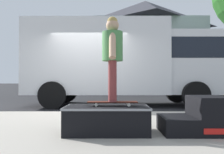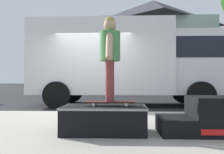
{
  "view_description": "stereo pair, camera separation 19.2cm",
  "coord_description": "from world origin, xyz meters",
  "px_view_note": "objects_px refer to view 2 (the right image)",
  "views": [
    {
      "loc": [
        0.75,
        -6.68,
        0.93
      ],
      "look_at": [
        0.73,
        -1.58,
        1.0
      ],
      "focal_mm": 37.91,
      "sensor_mm": 36.0,
      "label": 1
    },
    {
      "loc": [
        0.94,
        -6.68,
        0.93
      ],
      "look_at": [
        0.73,
        -1.58,
        1.0
      ],
      "focal_mm": 37.91,
      "sensor_mm": 36.0,
      "label": 2
    }
  ],
  "objects_px": {
    "skater_kid": "(110,51)",
    "skateboard": "(110,102)",
    "skate_box": "(104,119)",
    "kicker_ramp": "(197,118)",
    "box_truck": "(128,60)"
  },
  "relations": [
    {
      "from": "box_truck",
      "to": "skate_box",
      "type": "bearing_deg",
      "value": -95.46
    },
    {
      "from": "skateboard",
      "to": "box_truck",
      "type": "relative_size",
      "value": 0.11
    },
    {
      "from": "skater_kid",
      "to": "skateboard",
      "type": "bearing_deg",
      "value": 180.0
    },
    {
      "from": "skate_box",
      "to": "kicker_ramp",
      "type": "xyz_separation_m",
      "value": [
        1.41,
        -0.0,
        0.01
      ]
    },
    {
      "from": "kicker_ramp",
      "to": "skateboard",
      "type": "bearing_deg",
      "value": 178.03
    },
    {
      "from": "skateboard",
      "to": "skater_kid",
      "type": "relative_size",
      "value": 0.59
    },
    {
      "from": "skate_box",
      "to": "skater_kid",
      "type": "bearing_deg",
      "value": 27.6
    },
    {
      "from": "box_truck",
      "to": "skateboard",
      "type": "bearing_deg",
      "value": -94.55
    },
    {
      "from": "skate_box",
      "to": "kicker_ramp",
      "type": "bearing_deg",
      "value": -0.01
    },
    {
      "from": "skateboard",
      "to": "skate_box",
      "type": "bearing_deg",
      "value": -152.4
    },
    {
      "from": "kicker_ramp",
      "to": "skater_kid",
      "type": "xyz_separation_m",
      "value": [
        -1.33,
        0.05,
        1.03
      ]
    },
    {
      "from": "kicker_ramp",
      "to": "box_truck",
      "type": "distance_m",
      "value": 5.48
    },
    {
      "from": "skate_box",
      "to": "box_truck",
      "type": "distance_m",
      "value": 5.43
    },
    {
      "from": "kicker_ramp",
      "to": "box_truck",
      "type": "relative_size",
      "value": 0.14
    },
    {
      "from": "kicker_ramp",
      "to": "box_truck",
      "type": "xyz_separation_m",
      "value": [
        -0.91,
        5.23,
        1.35
      ]
    }
  ]
}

